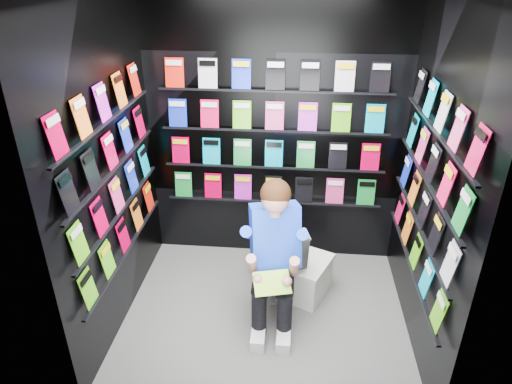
# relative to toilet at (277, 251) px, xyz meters

# --- Properties ---
(floor) EXTENTS (2.40, 2.40, 0.00)m
(floor) POSITION_rel_toilet_xyz_m (-0.07, -0.45, -0.37)
(floor) COLOR slate
(floor) RESTS_ON ground
(wall_back) EXTENTS (2.40, 0.04, 2.60)m
(wall_back) POSITION_rel_toilet_xyz_m (-0.07, 0.55, 0.93)
(wall_back) COLOR black
(wall_back) RESTS_ON floor
(wall_front) EXTENTS (2.40, 0.04, 2.60)m
(wall_front) POSITION_rel_toilet_xyz_m (-0.07, -1.45, 0.93)
(wall_front) COLOR black
(wall_front) RESTS_ON floor
(wall_left) EXTENTS (0.04, 2.00, 2.60)m
(wall_left) POSITION_rel_toilet_xyz_m (-1.27, -0.45, 0.93)
(wall_left) COLOR black
(wall_left) RESTS_ON floor
(wall_right) EXTENTS (0.04, 2.00, 2.60)m
(wall_right) POSITION_rel_toilet_xyz_m (1.13, -0.45, 0.93)
(wall_right) COLOR black
(wall_right) RESTS_ON floor
(comics_back) EXTENTS (2.10, 0.06, 1.37)m
(comics_back) POSITION_rel_toilet_xyz_m (-0.07, 0.52, 0.94)
(comics_back) COLOR #E5134D
(comics_back) RESTS_ON wall_back
(comics_left) EXTENTS (0.06, 1.70, 1.37)m
(comics_left) POSITION_rel_toilet_xyz_m (-1.24, -0.45, 0.94)
(comics_left) COLOR #E5134D
(comics_left) RESTS_ON wall_left
(comics_right) EXTENTS (0.06, 1.70, 1.37)m
(comics_right) POSITION_rel_toilet_xyz_m (1.10, -0.45, 0.94)
(comics_right) COLOR #E5134D
(comics_right) RESTS_ON wall_right
(toilet) EXTENTS (0.59, 0.83, 0.73)m
(toilet) POSITION_rel_toilet_xyz_m (0.00, 0.00, 0.00)
(toilet) COLOR white
(toilet) RESTS_ON floor
(longbox) EXTENTS (0.40, 0.50, 0.33)m
(longbox) POSITION_rel_toilet_xyz_m (0.32, -0.14, -0.20)
(longbox) COLOR silver
(longbox) RESTS_ON floor
(longbox_lid) EXTENTS (0.43, 0.53, 0.03)m
(longbox_lid) POSITION_rel_toilet_xyz_m (0.32, -0.14, -0.02)
(longbox_lid) COLOR silver
(longbox_lid) RESTS_ON longbox
(reader) EXTENTS (0.70, 0.88, 1.42)m
(reader) POSITION_rel_toilet_xyz_m (0.00, -0.38, 0.41)
(reader) COLOR blue
(reader) RESTS_ON toilet
(held_comic) EXTENTS (0.31, 0.23, 0.12)m
(held_comic) POSITION_rel_toilet_xyz_m (0.00, -0.73, 0.21)
(held_comic) COLOR green
(held_comic) RESTS_ON reader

